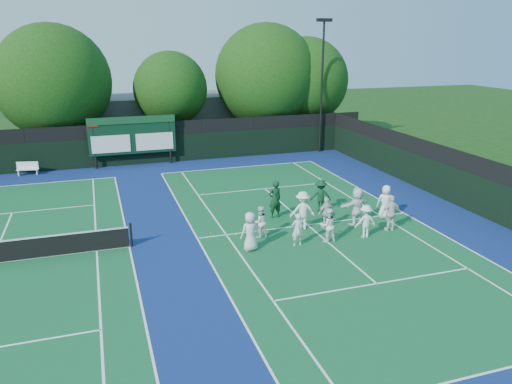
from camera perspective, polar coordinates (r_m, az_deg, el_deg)
name	(u,v)px	position (r m, az deg, el deg)	size (l,w,h in m)	color
ground	(316,232)	(23.76, 6.87, -4.60)	(120.00, 120.00, 0.00)	#14380F
court_apron	(186,240)	(22.96, -8.00, -5.44)	(34.00, 32.00, 0.01)	navy
near_court	(307,225)	(24.60, 5.90, -3.76)	(11.05, 23.85, 0.01)	#12582E
back_fence	(147,145)	(36.84, -12.35, 5.25)	(34.00, 0.08, 3.00)	black
divider_fence_right	(463,183)	(28.90, 22.54, 1.01)	(0.08, 32.00, 3.00)	black
scoreboard	(132,136)	(36.19, -13.96, 6.27)	(6.00, 0.21, 3.55)	black
clubhouse	(182,117)	(45.06, -8.42, 8.45)	(18.00, 6.00, 4.00)	#5C5C61
light_pole_right	(322,71)	(39.54, 7.59, 13.54)	(1.20, 0.30, 10.12)	black
bench	(28,168)	(36.52, -24.64, 2.52)	(1.43, 0.63, 0.88)	white
tree_b	(56,85)	(39.69, -21.91, 11.31)	(8.24, 8.24, 9.83)	black
tree_c	(172,90)	(40.14, -9.55, 11.38)	(5.71, 5.71, 7.82)	black
tree_d	(268,78)	(42.00, 1.34, 12.87)	(8.37, 8.37, 9.95)	black
tree_e	(307,83)	(43.31, 5.79, 12.34)	(7.16, 7.16, 8.88)	black
tennis_ball_0	(236,235)	(23.24, -2.28, -4.91)	(0.07, 0.07, 0.07)	#BACE18
tennis_ball_1	(298,216)	(25.68, 4.78, -2.75)	(0.07, 0.07, 0.07)	#BACE18
tennis_ball_2	(372,224)	(25.16, 13.08, -3.58)	(0.07, 0.07, 0.07)	#BACE18
tennis_ball_3	(211,234)	(23.45, -5.21, -4.75)	(0.07, 0.07, 0.07)	#BACE18
tennis_ball_4	(302,212)	(26.20, 5.32, -2.35)	(0.07, 0.07, 0.07)	#BACE18
tennis_ball_5	(365,212)	(26.76, 12.39, -2.26)	(0.07, 0.07, 0.07)	#BACE18
player_front_0	(250,231)	(21.37, -0.67, -4.54)	(0.84, 0.55, 1.73)	silver
player_front_1	(297,230)	(21.96, 4.74, -4.31)	(0.54, 0.36, 1.49)	white
player_front_2	(328,225)	(22.51, 8.23, -3.77)	(0.76, 0.60, 1.57)	white
player_front_3	(365,221)	(23.31, 12.40, -3.29)	(1.00, 0.58, 1.55)	white
player_front_4	(391,213)	(24.35, 15.19, -2.36)	(1.02, 0.43, 1.75)	silver
player_back_0	(260,222)	(22.78, 0.46, -3.43)	(0.73, 0.57, 1.50)	white
player_back_1	(303,210)	(23.79, 5.34, -2.11)	(1.21, 0.69, 1.87)	white
player_back_2	(326,213)	(24.14, 8.05, -2.34)	(0.90, 0.38, 1.54)	silver
player_back_3	(357,206)	(24.78, 11.45, -1.58)	(1.74, 0.56, 1.88)	white
player_back_4	(386,202)	(25.96, 14.59, -1.10)	(0.84, 0.55, 1.73)	white
coach_left	(275,199)	(25.19, 2.17, -0.84)	(0.71, 0.47, 1.95)	#0F371E
coach_right	(321,196)	(26.31, 7.40, -0.43)	(1.11, 0.64, 1.72)	#0E361E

